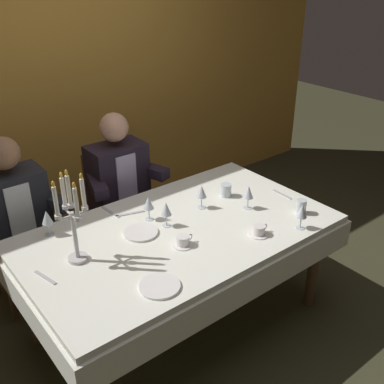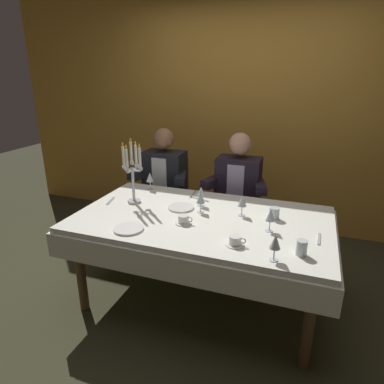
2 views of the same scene
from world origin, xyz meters
The scene contains 22 objects.
ground_plane centered at (0.00, 0.00, 0.00)m, with size 12.00×12.00×0.00m, color #363521.
back_wall centered at (0.00, 1.66, 1.35)m, with size 6.00×0.12×2.70m, color gold.
dining_table centered at (0.00, 0.00, 0.62)m, with size 1.94×1.14×0.74m.
candelabra centered at (-0.63, 0.09, 0.99)m, with size 0.19×0.19×0.54m.
dinner_plate_0 centered at (-0.41, -0.38, 0.75)m, with size 0.21×0.21×0.01m, color white.
dinner_plate_1 centered at (-0.21, 0.10, 0.75)m, with size 0.21×0.21×0.01m, color white.
wine_glass_0 centered at (0.51, -0.07, 0.86)m, with size 0.07×0.07×0.16m.
wine_glass_1 centered at (-0.04, 0.08, 0.85)m, with size 0.07×0.07×0.16m.
wine_glass_2 centered at (0.28, 0.12, 0.85)m, with size 0.07×0.07×0.16m.
wine_glass_3 centered at (-0.65, 0.43, 0.85)m, with size 0.07×0.07×0.16m.
wine_glass_4 centered at (-0.08, 0.21, 0.85)m, with size 0.07×0.07×0.16m.
wine_glass_5 centered at (0.59, -0.45, 0.85)m, with size 0.07×0.07×0.16m.
water_tumbler_0 centered at (0.52, 0.15, 0.78)m, with size 0.08×0.08×0.09m, color silver.
water_tumbler_1 centered at (0.74, -0.34, 0.79)m, with size 0.07×0.07×0.10m, color silver.
coffee_cup_0 centered at (-0.09, -0.16, 0.77)m, with size 0.13×0.12×0.06m.
coffee_cup_1 centered at (0.34, -0.35, 0.77)m, with size 0.13×0.12×0.06m.
fork_0 centered at (0.84, -0.09, 0.74)m, with size 0.17×0.02×0.01m, color #B7B7BC.
spoon_1 centered at (-0.83, 0.05, 0.74)m, with size 0.17×0.02×0.01m, color #B7B7BC.
knife_2 centered at (-0.14, 0.34, 0.74)m, with size 0.19×0.02×0.01m, color #B7B7BC.
knife_3 centered at (-0.23, 0.44, 0.74)m, with size 0.19×0.02×0.01m, color #B7B7BC.
seated_diner_0 centered at (-0.70, 0.89, 0.74)m, with size 0.63×0.48×1.24m.
seated_diner_1 centered at (0.08, 0.89, 0.74)m, with size 0.63×0.48×1.24m.
Camera 1 is at (-1.42, -1.92, 2.22)m, focal length 42.80 mm.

